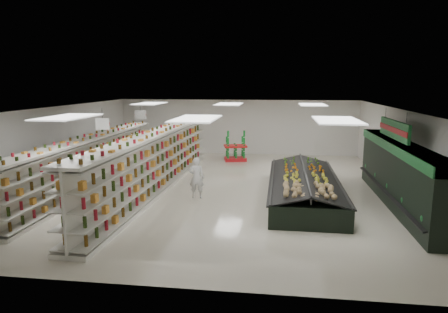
# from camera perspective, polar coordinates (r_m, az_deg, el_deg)

# --- Properties ---
(floor) EXTENTS (16.00, 16.00, 0.00)m
(floor) POSITION_cam_1_polar(r_m,az_deg,el_deg) (16.17, -1.01, -4.52)
(floor) COLOR beige
(floor) RESTS_ON ground
(ceiling) EXTENTS (14.00, 16.00, 0.02)m
(ceiling) POSITION_cam_1_polar(r_m,az_deg,el_deg) (15.65, -1.05, 6.87)
(ceiling) COLOR white
(ceiling) RESTS_ON wall_back
(wall_back) EXTENTS (14.00, 0.02, 3.20)m
(wall_back) POSITION_cam_1_polar(r_m,az_deg,el_deg) (23.70, 1.86, 4.23)
(wall_back) COLOR white
(wall_back) RESTS_ON floor
(wall_front) EXTENTS (14.00, 0.02, 3.20)m
(wall_front) POSITION_cam_1_polar(r_m,az_deg,el_deg) (8.22, -9.45, -8.05)
(wall_front) COLOR white
(wall_front) RESTS_ON floor
(wall_left) EXTENTS (0.02, 16.00, 3.20)m
(wall_left) POSITION_cam_1_polar(r_m,az_deg,el_deg) (18.23, -23.35, 1.47)
(wall_left) COLOR white
(wall_left) RESTS_ON floor
(wall_right) EXTENTS (0.02, 16.00, 3.20)m
(wall_right) POSITION_cam_1_polar(r_m,az_deg,el_deg) (16.34, 24.03, 0.46)
(wall_right) COLOR white
(wall_right) RESTS_ON floor
(produce_wall_case) EXTENTS (0.93, 8.00, 2.20)m
(produce_wall_case) POSITION_cam_1_polar(r_m,az_deg,el_deg) (14.86, 23.80, -1.86)
(produce_wall_case) COLOR black
(produce_wall_case) RESTS_ON floor
(aisle_sign_near) EXTENTS (0.52, 0.06, 0.75)m
(aisle_sign_near) POSITION_cam_1_polar(r_m,az_deg,el_deg) (14.85, -16.95, 4.48)
(aisle_sign_near) COLOR white
(aisle_sign_near) RESTS_ON ceiling
(aisle_sign_far) EXTENTS (0.52, 0.06, 0.75)m
(aisle_sign_far) POSITION_cam_1_polar(r_m,az_deg,el_deg) (18.55, -11.85, 5.83)
(aisle_sign_far) COLOR white
(aisle_sign_far) RESTS_ON ceiling
(hortifruti_banner) EXTENTS (0.12, 3.20, 0.95)m
(hortifruti_banner) POSITION_cam_1_polar(r_m,az_deg,el_deg) (14.56, 23.13, 3.58)
(hortifruti_banner) COLOR #1B682F
(hortifruti_banner) RESTS_ON ceiling
(gondola_left) EXTENTS (0.93, 11.84, 2.05)m
(gondola_left) POSITION_cam_1_polar(r_m,az_deg,el_deg) (17.05, -18.31, -1.02)
(gondola_left) COLOR white
(gondola_left) RESTS_ON floor
(gondola_center) EXTENTS (1.39, 13.19, 2.28)m
(gondola_center) POSITION_cam_1_polar(r_m,az_deg,el_deg) (15.95, -9.72, -1.02)
(gondola_center) COLOR white
(gondola_center) RESTS_ON floor
(produce_island) EXTENTS (2.60, 7.02, 1.05)m
(produce_island) POSITION_cam_1_polar(r_m,az_deg,el_deg) (15.02, 11.35, -4.03)
(produce_island) COLOR black
(produce_island) RESTS_ON floor
(soda_endcap) EXTENTS (1.36, 1.08, 1.53)m
(soda_endcap) POSITION_cam_1_polar(r_m,az_deg,el_deg) (21.59, 1.63, 1.32)
(soda_endcap) COLOR #B4141B
(soda_endcap) RESTS_ON floor
(shopper_main) EXTENTS (0.57, 0.39, 1.53)m
(shopper_main) POSITION_cam_1_polar(r_m,az_deg,el_deg) (14.66, -3.95, -3.04)
(shopper_main) COLOR white
(shopper_main) RESTS_ON floor
(shopper_background) EXTENTS (0.63, 0.87, 1.63)m
(shopper_background) POSITION_cam_1_polar(r_m,az_deg,el_deg) (20.07, -11.57, 0.60)
(shopper_background) COLOR tan
(shopper_background) RESTS_ON floor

